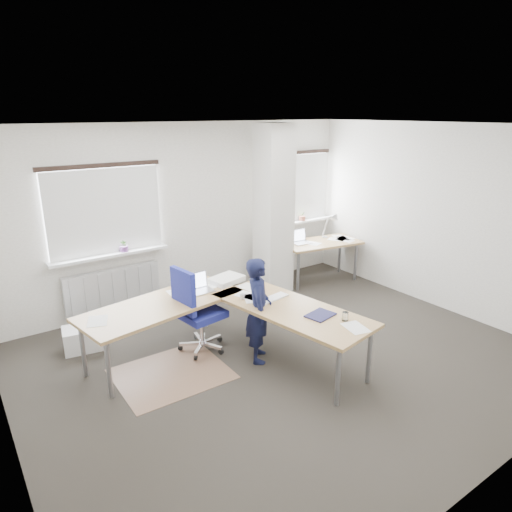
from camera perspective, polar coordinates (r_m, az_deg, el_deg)
ground at (r=5.84m, az=3.54°, el=-12.71°), size 6.00×6.00×0.00m
room_shell at (r=5.63m, az=2.45°, el=5.34°), size 6.04×5.04×2.82m
floor_mat at (r=5.62m, az=-10.50°, el=-14.25°), size 1.26×1.07×0.01m
white_crate at (r=6.38m, az=-20.72°, el=-9.58°), size 0.55×0.43×0.30m
desk_main at (r=5.54m, az=-3.39°, el=-6.39°), size 2.82×2.63×0.96m
desk_side at (r=8.20m, az=8.06°, el=1.48°), size 1.50×0.93×1.22m
task_chair at (r=5.91m, az=-7.14°, el=-8.88°), size 0.63×0.62×1.15m
person at (r=5.54m, az=0.33°, el=-6.76°), size 0.52×0.57×1.32m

